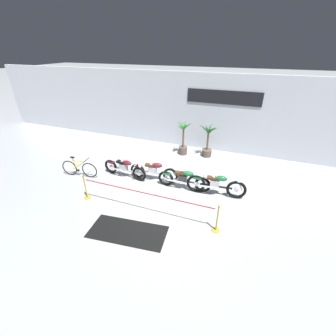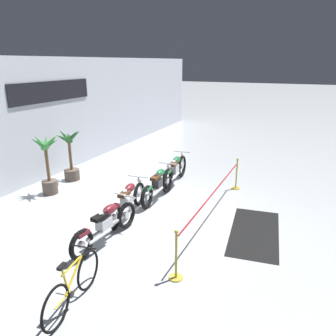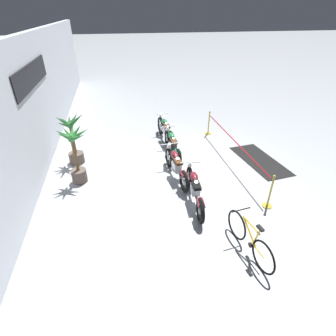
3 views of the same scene
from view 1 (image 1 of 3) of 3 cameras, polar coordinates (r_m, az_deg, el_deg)
The scene contains 12 objects.
ground_plane at distance 9.53m, azimuth -1.46°, elevation -5.93°, with size 120.00×120.00×0.00m, color #B2B7BC.
back_wall at distance 13.15m, azimuth 7.04°, elevation 13.97°, with size 28.00×0.29×4.20m.
motorcycle_maroon_0 at distance 10.50m, azimuth -10.96°, elevation -0.00°, with size 2.28×0.62×0.92m.
motorcycle_maroon_1 at distance 10.10m, azimuth -3.61°, elevation -0.70°, with size 2.25×0.62×0.92m.
motorcycle_green_2 at distance 9.49m, azimuth 4.10°, elevation -2.86°, with size 2.31×0.62×0.92m.
motorcycle_green_3 at distance 9.26m, azimuth 12.12°, elevation -4.17°, with size 2.40×0.62×0.97m.
bicycle at distance 11.18m, azimuth -21.60°, elevation -0.14°, with size 1.75×0.48×0.98m.
potted_palm_left_of_row at distance 12.33m, azimuth 10.03°, elevation 6.84°, with size 1.06×1.02×1.92m.
potted_palm_right_of_row at distance 12.39m, azimuth 3.90°, elevation 7.67°, with size 0.85×1.01×1.95m.
stanchion_far_left at distance 8.56m, azimuth -12.70°, elevation -5.91°, with size 5.22×0.28×1.05m.
stanchion_mid_left at distance 7.69m, azimuth 12.29°, elevation -13.31°, with size 0.28×0.28×1.05m.
floor_banner at distance 7.84m, azimuth -10.22°, elevation -15.64°, with size 2.57×1.15×0.01m, color black.
Camera 1 is at (2.97, -7.24, 5.44)m, focal length 24.00 mm.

